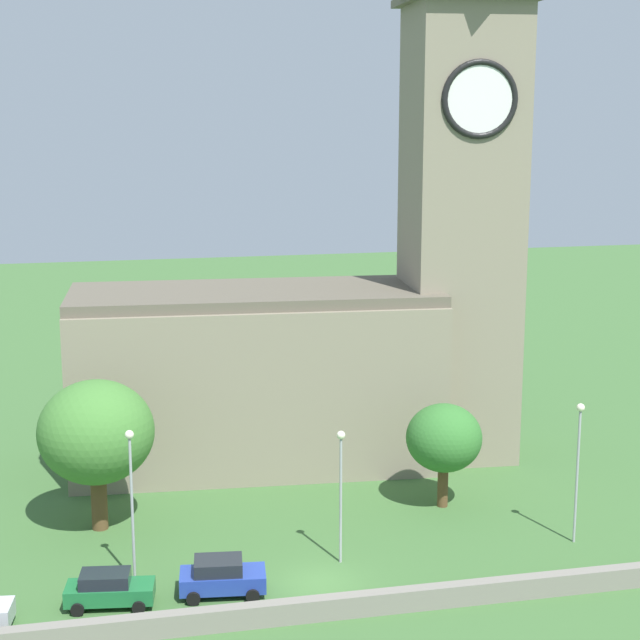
% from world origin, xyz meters
% --- Properties ---
extents(ground_plane, '(200.00, 200.00, 0.00)m').
position_xyz_m(ground_plane, '(0.00, 15.00, 0.00)').
color(ground_plane, '#3D6633').
extents(church, '(30.07, 11.45, 33.91)m').
position_xyz_m(church, '(5.04, 18.27, 10.20)').
color(church, gray).
rests_on(church, ground).
extents(quay_barrier, '(45.60, 0.70, 1.06)m').
position_xyz_m(quay_barrier, '(0.00, -3.60, 0.53)').
color(quay_barrier, gray).
rests_on(quay_barrier, ground).
extents(car_green, '(4.35, 2.48, 1.71)m').
position_xyz_m(car_green, '(-10.24, -0.21, 0.86)').
color(car_green, '#1E6B38').
rests_on(car_green, ground).
extents(car_blue, '(4.34, 2.69, 1.82)m').
position_xyz_m(car_blue, '(-4.88, -0.14, 0.92)').
color(car_blue, '#233D9E').
rests_on(car_blue, ground).
extents(streetlamp_west_mid, '(0.44, 0.44, 7.89)m').
position_xyz_m(streetlamp_west_mid, '(-8.95, 2.12, 5.18)').
color(streetlamp_west_mid, '#9EA0A5').
rests_on(streetlamp_west_mid, ground).
extents(streetlamp_central, '(0.44, 0.44, 7.13)m').
position_xyz_m(streetlamp_central, '(1.60, 2.13, 4.75)').
color(streetlamp_central, '#9EA0A5').
rests_on(streetlamp_central, ground).
extents(streetlamp_east_mid, '(0.44, 0.44, 7.82)m').
position_xyz_m(streetlamp_east_mid, '(14.61, 1.88, 5.14)').
color(streetlamp_east_mid, '#9EA0A5').
rests_on(streetlamp_east_mid, ground).
extents(tree_churchyard, '(6.42, 6.42, 8.56)m').
position_xyz_m(tree_churchyard, '(-10.55, 9.31, 5.62)').
color(tree_churchyard, brown).
rests_on(tree_churchyard, ground).
extents(tree_riverside_east, '(4.46, 4.46, 6.24)m').
position_xyz_m(tree_riverside_east, '(9.32, 8.35, 4.20)').
color(tree_riverside_east, brown).
rests_on(tree_riverside_east, ground).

